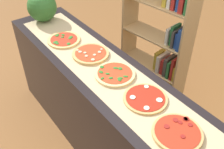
{
  "coord_description": "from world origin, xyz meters",
  "views": [
    {
      "loc": [
        1.28,
        -0.96,
        2.25
      ],
      "look_at": [
        0.0,
        0.0,
        0.97
      ],
      "focal_mm": 43.11,
      "sensor_mm": 36.0,
      "label": 1
    }
  ],
  "objects_px": {
    "pizza_spinach_2": "(115,74)",
    "pizza_spinach_0": "(64,40)",
    "watermelon": "(42,7)",
    "pizza_mozzarella_3": "(145,98)",
    "pizza_mushroom_1": "(91,54)",
    "bookshelf": "(164,43)",
    "pizza_pepperoni_4": "(177,133)"
  },
  "relations": [
    {
      "from": "pizza_spinach_2",
      "to": "pizza_spinach_0",
      "type": "bearing_deg",
      "value": -174.33
    },
    {
      "from": "pizza_spinach_2",
      "to": "watermelon",
      "type": "distance_m",
      "value": 1.17
    },
    {
      "from": "pizza_spinach_2",
      "to": "pizza_mozzarella_3",
      "type": "bearing_deg",
      "value": 1.03
    },
    {
      "from": "pizza_mushroom_1",
      "to": "bookshelf",
      "type": "relative_size",
      "value": 0.2
    },
    {
      "from": "watermelon",
      "to": "pizza_mushroom_1",
      "type": "bearing_deg",
      "value": 2.34
    },
    {
      "from": "watermelon",
      "to": "pizza_mozzarella_3",
      "type": "bearing_deg",
      "value": 1.46
    },
    {
      "from": "pizza_spinach_2",
      "to": "pizza_mushroom_1",
      "type": "bearing_deg",
      "value": 179.73
    },
    {
      "from": "pizza_mushroom_1",
      "to": "pizza_mozzarella_3",
      "type": "height_order",
      "value": "pizza_mushroom_1"
    },
    {
      "from": "bookshelf",
      "to": "pizza_mushroom_1",
      "type": "bearing_deg",
      "value": -90.37
    },
    {
      "from": "pizza_spinach_0",
      "to": "pizza_mozzarella_3",
      "type": "relative_size",
      "value": 0.96
    },
    {
      "from": "watermelon",
      "to": "bookshelf",
      "type": "relative_size",
      "value": 0.19
    },
    {
      "from": "pizza_mozzarella_3",
      "to": "watermelon",
      "type": "distance_m",
      "value": 1.51
    },
    {
      "from": "pizza_pepperoni_4",
      "to": "watermelon",
      "type": "distance_m",
      "value": 1.85
    },
    {
      "from": "pizza_mushroom_1",
      "to": "pizza_mozzarella_3",
      "type": "distance_m",
      "value": 0.68
    },
    {
      "from": "pizza_pepperoni_4",
      "to": "bookshelf",
      "type": "distance_m",
      "value": 1.41
    },
    {
      "from": "pizza_pepperoni_4",
      "to": "bookshelf",
      "type": "relative_size",
      "value": 0.2
    },
    {
      "from": "pizza_mushroom_1",
      "to": "pizza_pepperoni_4",
      "type": "xyz_separation_m",
      "value": [
        1.02,
        -0.05,
        0.0
      ]
    },
    {
      "from": "pizza_spinach_2",
      "to": "bookshelf",
      "type": "relative_size",
      "value": 0.2
    },
    {
      "from": "pizza_spinach_2",
      "to": "bookshelf",
      "type": "xyz_separation_m",
      "value": [
        -0.33,
        0.91,
        -0.23
      ]
    },
    {
      "from": "pizza_spinach_2",
      "to": "bookshelf",
      "type": "bearing_deg",
      "value": 110.19
    },
    {
      "from": "pizza_mushroom_1",
      "to": "watermelon",
      "type": "distance_m",
      "value": 0.83
    },
    {
      "from": "pizza_spinach_0",
      "to": "pizza_mozzarella_3",
      "type": "xyz_separation_m",
      "value": [
        1.02,
        0.07,
        -0.0
      ]
    },
    {
      "from": "pizza_mushroom_1",
      "to": "bookshelf",
      "type": "bearing_deg",
      "value": 89.63
    },
    {
      "from": "pizza_mozzarella_3",
      "to": "watermelon",
      "type": "relative_size",
      "value": 1.05
    },
    {
      "from": "pizza_spinach_0",
      "to": "pizza_mushroom_1",
      "type": "bearing_deg",
      "value": 11.48
    },
    {
      "from": "pizza_mushroom_1",
      "to": "pizza_pepperoni_4",
      "type": "height_order",
      "value": "pizza_mushroom_1"
    },
    {
      "from": "pizza_spinach_2",
      "to": "bookshelf",
      "type": "distance_m",
      "value": 0.99
    },
    {
      "from": "pizza_spinach_0",
      "to": "pizza_pepperoni_4",
      "type": "relative_size",
      "value": 0.96
    },
    {
      "from": "pizza_mozzarella_3",
      "to": "pizza_mushroom_1",
      "type": "bearing_deg",
      "value": -179.62
    },
    {
      "from": "pizza_spinach_0",
      "to": "pizza_spinach_2",
      "type": "bearing_deg",
      "value": 5.67
    },
    {
      "from": "pizza_mozzarella_3",
      "to": "pizza_pepperoni_4",
      "type": "height_order",
      "value": "pizza_pepperoni_4"
    },
    {
      "from": "pizza_mushroom_1",
      "to": "bookshelf",
      "type": "height_order",
      "value": "bookshelf"
    }
  ]
}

